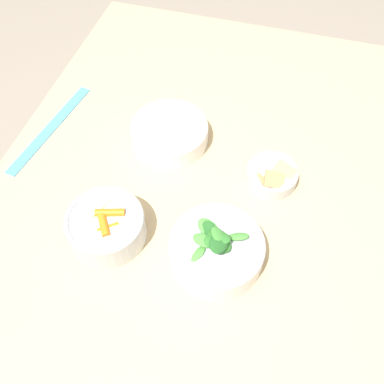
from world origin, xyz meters
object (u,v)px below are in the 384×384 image
(bowl_beans_hotdog, at_px, (170,133))
(bowl_cookies, at_px, (272,174))
(ruler, at_px, (51,128))
(bowl_greens, at_px, (216,249))
(bowl_carrots, at_px, (106,226))

(bowl_beans_hotdog, bearing_deg, bowl_cookies, -101.55)
(bowl_cookies, relative_size, ruler, 0.36)
(bowl_greens, xyz_separation_m, bowl_beans_hotdog, (0.28, 0.19, -0.01))
(bowl_greens, bearing_deg, bowl_cookies, -18.30)
(bowl_carrots, height_order, bowl_beans_hotdog, bowl_carrots)
(bowl_greens, bearing_deg, bowl_carrots, 92.60)
(bowl_greens, relative_size, bowl_beans_hotdog, 1.01)
(bowl_carrots, relative_size, bowl_greens, 0.85)
(ruler, bearing_deg, bowl_greens, -115.63)
(bowl_cookies, xyz_separation_m, ruler, (0.01, 0.56, -0.02))
(bowl_greens, distance_m, ruler, 0.54)
(bowl_greens, xyz_separation_m, bowl_cookies, (0.23, -0.07, -0.01))
(bowl_greens, bearing_deg, ruler, 64.37)
(bowl_carrots, xyz_separation_m, bowl_beans_hotdog, (0.29, -0.04, -0.01))
(ruler, bearing_deg, bowl_cookies, -90.80)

